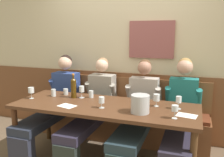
# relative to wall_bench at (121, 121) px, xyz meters

# --- Properties ---
(room_wall_back) EXTENTS (6.80, 0.12, 2.80)m
(room_wall_back) POSITION_rel_wall_bench_xyz_m (0.00, 0.26, 1.12)
(room_wall_back) COLOR beige
(room_wall_back) RESTS_ON ground
(wood_wainscot_panel) EXTENTS (6.80, 0.03, 1.00)m
(wood_wainscot_panel) POSITION_rel_wall_bench_xyz_m (0.00, 0.21, 0.22)
(wood_wainscot_panel) COLOR brown
(wood_wainscot_panel) RESTS_ON ground
(wall_bench) EXTENTS (2.57, 0.42, 0.94)m
(wall_bench) POSITION_rel_wall_bench_xyz_m (0.00, 0.00, 0.00)
(wall_bench) COLOR brown
(wall_bench) RESTS_ON ground
(dining_table) EXTENTS (2.27, 0.85, 0.76)m
(dining_table) POSITION_rel_wall_bench_xyz_m (0.00, -0.72, 0.40)
(dining_table) COLOR #502F1C
(dining_table) RESTS_ON ground
(person_right_seat) EXTENTS (0.50, 1.31, 1.28)m
(person_right_seat) POSITION_rel_wall_bench_xyz_m (-0.93, -0.37, 0.35)
(person_right_seat) COLOR #2C2F3F
(person_right_seat) RESTS_ON ground
(person_left_seat) EXTENTS (0.48, 1.32, 1.26)m
(person_left_seat) POSITION_rel_wall_bench_xyz_m (-0.30, -0.37, 0.33)
(person_left_seat) COLOR #29322E
(person_left_seat) RESTS_ON ground
(person_center_right_seat) EXTENTS (0.51, 1.30, 1.25)m
(person_center_right_seat) POSITION_rel_wall_bench_xyz_m (0.35, -0.41, 0.32)
(person_center_right_seat) COLOR #233332
(person_center_right_seat) RESTS_ON ground
(person_center_left_seat) EXTENTS (0.48, 1.31, 1.29)m
(person_center_left_seat) POSITION_rel_wall_bench_xyz_m (0.90, -0.39, 0.35)
(person_center_left_seat) COLOR #2B2A3A
(person_center_left_seat) RESTS_ON ground
(ice_bucket) EXTENTS (0.20, 0.20, 0.20)m
(ice_bucket) POSITION_rel_wall_bench_xyz_m (0.48, -0.87, 0.58)
(ice_bucket) COLOR #B4B7B9
(ice_bucket) RESTS_ON dining_table
(wine_bottle_amber_mid) EXTENTS (0.07, 0.07, 0.33)m
(wine_bottle_amber_mid) POSITION_rel_wall_bench_xyz_m (-0.50, -0.55, 0.62)
(wine_bottle_amber_mid) COLOR #462E0A
(wine_bottle_amber_mid) RESTS_ON dining_table
(wine_glass_center_front) EXTENTS (0.08, 0.08, 0.15)m
(wine_glass_center_front) POSITION_rel_wall_bench_xyz_m (-1.02, -0.78, 0.59)
(wine_glass_center_front) COLOR silver
(wine_glass_center_front) RESTS_ON dining_table
(wine_glass_mid_left) EXTENTS (0.07, 0.07, 0.13)m
(wine_glass_mid_left) POSITION_rel_wall_bench_xyz_m (0.02, -0.85, 0.57)
(wine_glass_mid_left) COLOR silver
(wine_glass_mid_left) RESTS_ON dining_table
(wine_glass_by_bottle) EXTENTS (0.06, 0.06, 0.15)m
(wine_glass_by_bottle) POSITION_rel_wall_bench_xyz_m (0.87, -0.59, 0.58)
(wine_glass_by_bottle) COLOR silver
(wine_glass_by_bottle) RESTS_ON dining_table
(wine_glass_mid_right) EXTENTS (0.07, 0.07, 0.16)m
(wine_glass_mid_right) POSITION_rel_wall_bench_xyz_m (-0.40, -0.53, 0.59)
(wine_glass_mid_right) COLOR silver
(wine_glass_mid_right) RESTS_ON dining_table
(wine_glass_left_end) EXTENTS (0.07, 0.07, 0.14)m
(wine_glass_left_end) POSITION_rel_wall_bench_xyz_m (0.86, -0.93, 0.58)
(wine_glass_left_end) COLOR silver
(wine_glass_left_end) RESTS_ON dining_table
(wine_glass_center_rear) EXTENTS (0.08, 0.08, 0.15)m
(wine_glass_center_rear) POSITION_rel_wall_bench_xyz_m (0.61, -0.57, 0.58)
(wine_glass_center_rear) COLOR silver
(wine_glass_center_rear) RESTS_ON dining_table
(water_tumbler_left) EXTENTS (0.06, 0.06, 0.10)m
(water_tumbler_left) POSITION_rel_wall_bench_xyz_m (-0.28, -0.47, 0.52)
(water_tumbler_left) COLOR silver
(water_tumbler_left) RESTS_ON dining_table
(water_tumbler_right) EXTENTS (0.07, 0.07, 0.09)m
(water_tumbler_right) POSITION_rel_wall_bench_xyz_m (-0.69, -0.45, 0.52)
(water_tumbler_right) COLOR silver
(water_tumbler_right) RESTS_ON dining_table
(water_tumbler_center) EXTENTS (0.06, 0.06, 0.10)m
(water_tumbler_center) POSITION_rel_wall_bench_xyz_m (-0.81, -0.58, 0.53)
(water_tumbler_center) COLOR silver
(water_tumbler_center) RESTS_ON dining_table
(tasting_sheet_left_guest) EXTENTS (0.23, 0.19, 0.00)m
(tasting_sheet_left_guest) POSITION_rel_wall_bench_xyz_m (0.98, -0.80, 0.48)
(tasting_sheet_left_guest) COLOR white
(tasting_sheet_left_guest) RESTS_ON dining_table
(tasting_sheet_right_guest) EXTENTS (0.24, 0.20, 0.00)m
(tasting_sheet_right_guest) POSITION_rel_wall_bench_xyz_m (-0.40, -0.92, 0.48)
(tasting_sheet_right_guest) COLOR white
(tasting_sheet_right_guest) RESTS_ON dining_table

